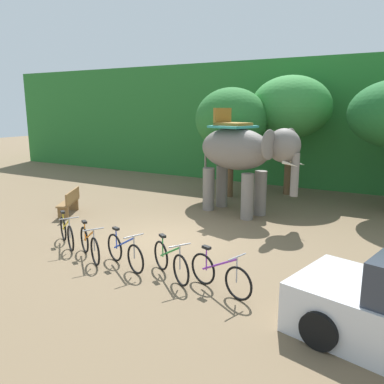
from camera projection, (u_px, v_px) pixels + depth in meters
ground_plane at (165, 241)px, 11.45m from camera, size 80.00×80.00×0.00m
foliage_hedge at (291, 122)px, 21.56m from camera, size 36.00×6.00×6.05m
tree_center_right at (231, 120)px, 16.42m from camera, size 3.01×3.01×4.61m
tree_far_right at (291, 107)px, 16.77m from camera, size 3.42×3.42×5.13m
elephant at (242, 154)px, 13.86m from camera, size 4.24×2.55×3.78m
bike_yellow at (67, 232)px, 10.97m from camera, size 1.48×0.95×0.92m
bike_orange at (89, 244)px, 10.02m from camera, size 1.49×0.92×0.92m
bike_blue at (125, 252)px, 9.49m from camera, size 1.61×0.75×0.92m
bike_green at (170, 261)px, 8.91m from camera, size 1.50×0.92×0.92m
bike_purple at (220, 274)px, 8.21m from camera, size 1.65×0.66×0.92m
wooden_bench at (70, 201)px, 14.16m from camera, size 1.10×1.51×0.89m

